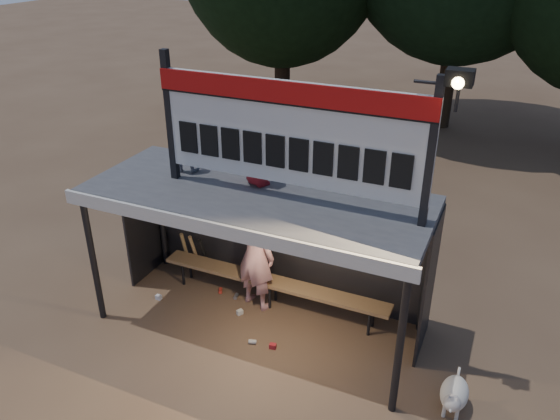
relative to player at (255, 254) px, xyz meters
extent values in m
plane|color=brown|center=(0.26, -0.44, -0.99)|extent=(80.00, 80.00, 0.00)
imported|color=silver|center=(0.00, 0.00, 0.00)|extent=(0.81, 0.64, 1.97)
imported|color=gray|center=(-1.12, -0.14, 1.80)|extent=(0.53, 0.47, 0.93)
imported|color=maroon|center=(0.16, -0.15, 1.84)|extent=(0.58, 0.52, 1.00)
cube|color=#414144|center=(0.26, -0.44, 1.27)|extent=(5.00, 2.00, 0.12)
cube|color=silver|center=(0.26, -1.46, 1.23)|extent=(5.10, 0.06, 0.20)
cylinder|color=black|center=(-2.14, -1.34, 0.11)|extent=(0.10, 0.10, 2.20)
cylinder|color=black|center=(2.66, -1.34, 0.11)|extent=(0.10, 0.10, 2.20)
cylinder|color=black|center=(-2.14, 0.46, 0.11)|extent=(0.10, 0.10, 2.20)
cylinder|color=black|center=(2.66, 0.46, 0.11)|extent=(0.10, 0.10, 2.20)
cube|color=black|center=(0.26, 0.56, 0.11)|extent=(5.00, 0.04, 2.20)
cube|color=black|center=(-2.24, 0.06, 0.11)|extent=(0.04, 1.00, 2.20)
cube|color=black|center=(2.76, 0.06, 0.11)|extent=(0.04, 1.00, 2.20)
cylinder|color=black|center=(0.26, 0.56, 1.16)|extent=(5.00, 0.06, 0.06)
cube|color=black|center=(-1.09, -0.44, 2.28)|extent=(0.10, 0.10, 1.90)
cube|color=black|center=(2.61, -0.44, 2.28)|extent=(0.10, 0.10, 1.90)
cube|color=silver|center=(0.76, -0.44, 2.28)|extent=(3.80, 0.08, 1.40)
cube|color=#A40C0B|center=(0.76, -0.49, 2.84)|extent=(3.80, 0.04, 0.28)
cube|color=black|center=(0.76, -0.50, 2.69)|extent=(3.80, 0.02, 0.03)
cube|color=black|center=(-0.77, -0.49, 2.03)|extent=(0.27, 0.03, 0.45)
cube|color=black|center=(-0.43, -0.49, 2.03)|extent=(0.27, 0.03, 0.45)
cube|color=black|center=(-0.09, -0.49, 2.03)|extent=(0.27, 0.03, 0.45)
cube|color=black|center=(0.25, -0.49, 2.03)|extent=(0.27, 0.03, 0.45)
cube|color=black|center=(0.59, -0.49, 2.03)|extent=(0.27, 0.03, 0.45)
cube|color=black|center=(0.93, -0.49, 2.03)|extent=(0.27, 0.03, 0.45)
cube|color=black|center=(1.27, -0.49, 2.03)|extent=(0.27, 0.03, 0.45)
cube|color=black|center=(1.61, -0.49, 2.03)|extent=(0.27, 0.03, 0.45)
cube|color=black|center=(1.95, -0.49, 2.03)|extent=(0.27, 0.03, 0.45)
cube|color=black|center=(2.29, -0.49, 2.03)|extent=(0.27, 0.03, 0.45)
cylinder|color=black|center=(2.56, -0.44, 3.13)|extent=(0.50, 0.04, 0.04)
cylinder|color=black|center=(2.81, -0.44, 2.98)|extent=(0.04, 0.04, 0.30)
cube|color=black|center=(2.81, -0.49, 3.23)|extent=(0.30, 0.22, 0.18)
sphere|color=#FFD88C|center=(2.81, -0.58, 3.19)|extent=(0.14, 0.14, 0.14)
cube|color=olive|center=(0.26, 0.11, -0.54)|extent=(4.00, 0.35, 0.06)
cylinder|color=black|center=(-1.44, -0.01, -0.76)|extent=(0.05, 0.05, 0.45)
cylinder|color=black|center=(-1.44, 0.23, -0.76)|extent=(0.05, 0.05, 0.45)
cylinder|color=black|center=(0.26, -0.01, -0.76)|extent=(0.05, 0.05, 0.45)
cylinder|color=black|center=(0.26, 0.23, -0.76)|extent=(0.05, 0.05, 0.45)
cylinder|color=black|center=(1.96, -0.01, -0.76)|extent=(0.05, 0.05, 0.45)
cylinder|color=black|center=(1.96, 0.23, -0.76)|extent=(0.05, 0.05, 0.45)
cylinder|color=black|center=(-3.74, 9.56, 0.88)|extent=(0.50, 0.50, 3.74)
cylinder|color=#312216|center=(1.26, 11.06, 1.10)|extent=(0.50, 0.50, 4.18)
ellipsoid|color=#EFE5CF|center=(3.38, -1.00, -0.72)|extent=(0.36, 0.58, 0.36)
sphere|color=beige|center=(3.38, -1.28, -0.63)|extent=(0.22, 0.22, 0.22)
cone|color=beige|center=(3.38, -1.38, -0.65)|extent=(0.10, 0.10, 0.10)
cone|color=beige|center=(3.33, -1.30, -0.53)|extent=(0.06, 0.06, 0.07)
cone|color=beige|center=(3.43, -1.30, -0.53)|extent=(0.06, 0.06, 0.07)
cylinder|color=beige|center=(3.30, -1.18, -0.90)|extent=(0.05, 0.05, 0.18)
cylinder|color=beige|center=(3.46, -1.18, -0.90)|extent=(0.05, 0.05, 0.18)
cylinder|color=beige|center=(3.30, -0.82, -0.90)|extent=(0.05, 0.05, 0.18)
cylinder|color=beige|center=(3.46, -0.82, -0.90)|extent=(0.05, 0.05, 0.18)
cylinder|color=silver|center=(3.38, -0.70, -0.65)|extent=(0.04, 0.16, 0.14)
cylinder|color=olive|center=(-1.62, 0.38, -0.56)|extent=(0.08, 0.27, 0.84)
cylinder|color=#9E774A|center=(-1.42, 0.38, -0.56)|extent=(0.09, 0.30, 0.83)
cylinder|color=black|center=(-1.22, 0.38, -0.56)|extent=(0.07, 0.33, 0.83)
cube|color=#AE1D23|center=(0.72, -0.91, -0.95)|extent=(0.11, 0.08, 0.08)
cylinder|color=#A7A7AC|center=(-0.39, 0.00, -0.95)|extent=(0.09, 0.13, 0.07)
cube|color=silver|center=(-0.12, -0.37, -0.95)|extent=(0.11, 0.12, 0.08)
cylinder|color=red|center=(-0.72, 0.04, -0.95)|extent=(0.11, 0.14, 0.07)
cube|color=silver|center=(-1.59, -0.58, -0.95)|extent=(0.10, 0.07, 0.08)
cylinder|color=beige|center=(0.39, -0.93, -0.95)|extent=(0.13, 0.10, 0.07)
camera|label=1|loc=(3.44, -6.73, 4.63)|focal=35.00mm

